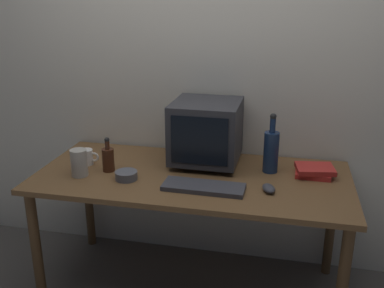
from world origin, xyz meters
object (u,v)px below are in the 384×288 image
(computer_mouse, at_px, (269,188))
(bottle_tall, at_px, (271,150))
(crt_monitor, at_px, (206,132))
(bottle_short, at_px, (108,159))
(mug, at_px, (87,157))
(cd_spindle, at_px, (126,175))
(metal_canister, at_px, (79,163))
(book_stack, at_px, (314,171))
(keyboard, at_px, (204,187))

(computer_mouse, height_order, bottle_tall, bottle_tall)
(crt_monitor, relative_size, bottle_short, 1.97)
(bottle_tall, xyz_separation_m, mug, (-1.05, -0.12, -0.08))
(mug, xyz_separation_m, cd_spindle, (0.30, -0.16, -0.02))
(cd_spindle, bearing_deg, bottle_short, 146.78)
(cd_spindle, distance_m, metal_canister, 0.27)
(book_stack, distance_m, metal_canister, 1.28)
(book_stack, bearing_deg, keyboard, -151.68)
(crt_monitor, distance_m, bottle_short, 0.58)
(cd_spindle, bearing_deg, book_stack, 15.02)
(metal_canister, bearing_deg, mug, 102.02)
(keyboard, bearing_deg, cd_spindle, 176.57)
(keyboard, bearing_deg, computer_mouse, 8.54)
(cd_spindle, bearing_deg, crt_monitor, 40.87)
(bottle_tall, relative_size, bottle_short, 1.70)
(keyboard, relative_size, metal_canister, 2.80)
(keyboard, height_order, metal_canister, metal_canister)
(computer_mouse, bearing_deg, keyboard, 166.11)
(bottle_short, xyz_separation_m, cd_spindle, (0.14, -0.09, -0.05))
(crt_monitor, bearing_deg, metal_canister, -152.75)
(bottle_tall, distance_m, metal_canister, 1.06)
(crt_monitor, height_order, mug, crt_monitor)
(keyboard, distance_m, metal_canister, 0.70)
(crt_monitor, bearing_deg, book_stack, -5.49)
(mug, xyz_separation_m, metal_canister, (0.03, -0.16, 0.03))
(crt_monitor, distance_m, keyboard, 0.41)
(mug, distance_m, cd_spindle, 0.34)
(keyboard, height_order, book_stack, book_stack)
(cd_spindle, bearing_deg, bottle_tall, 20.23)
(crt_monitor, relative_size, keyboard, 0.94)
(computer_mouse, relative_size, metal_canister, 0.67)
(bottle_tall, distance_m, bottle_short, 0.91)
(crt_monitor, relative_size, book_stack, 1.77)
(keyboard, height_order, bottle_tall, bottle_tall)
(computer_mouse, bearing_deg, mug, 150.78)
(keyboard, relative_size, mug, 3.50)
(mug, bearing_deg, keyboard, -14.64)
(crt_monitor, xyz_separation_m, metal_canister, (-0.64, -0.33, -0.12))
(crt_monitor, distance_m, bottle_tall, 0.38)
(computer_mouse, height_order, mug, mug)
(computer_mouse, xyz_separation_m, metal_canister, (-1.02, -0.01, 0.06))
(mug, height_order, metal_canister, metal_canister)
(metal_canister, bearing_deg, cd_spindle, 1.33)
(crt_monitor, distance_m, mug, 0.71)
(bottle_short, height_order, mug, bottle_short)
(keyboard, xyz_separation_m, cd_spindle, (-0.43, 0.04, 0.01))
(computer_mouse, bearing_deg, metal_canister, 159.53)
(crt_monitor, xyz_separation_m, computer_mouse, (0.38, -0.32, -0.17))
(bottle_tall, bearing_deg, computer_mouse, -88.50)
(bottle_tall, xyz_separation_m, bottle_short, (-0.89, -0.19, -0.05))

